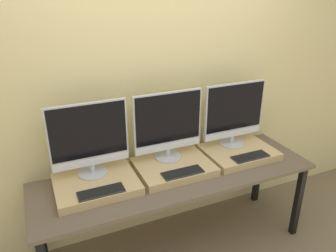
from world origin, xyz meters
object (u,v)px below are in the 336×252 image
keyboard_left (101,192)px  monitor_right (234,113)px  monitor_center (168,125)px  monitor_left (89,138)px  keyboard_center (183,172)px  keyboard_right (250,156)px

keyboard_left → monitor_right: size_ratio=0.56×
keyboard_left → monitor_center: bearing=23.7°
monitor_left → monitor_right: 1.23m
monitor_left → keyboard_center: 0.73m
monitor_left → keyboard_left: 0.39m
monitor_left → keyboard_center: monitor_left is taller
keyboard_right → monitor_right: bearing=90.0°
keyboard_left → keyboard_right: 1.23m
monitor_left → monitor_center: 0.61m
keyboard_left → keyboard_center: bearing=0.0°
keyboard_left → keyboard_right: bearing=0.0°
monitor_center → keyboard_center: monitor_center is taller
keyboard_left → monitor_center: monitor_center is taller
keyboard_right → monitor_center: bearing=156.3°
keyboard_right → keyboard_left: bearing=180.0°
keyboard_center → monitor_right: bearing=23.7°
keyboard_left → keyboard_center: 0.61m
monitor_left → keyboard_center: size_ratio=1.78×
keyboard_left → monitor_right: (1.23, 0.27, 0.28)m
keyboard_center → keyboard_right: bearing=0.0°
monitor_left → monitor_center: same height
monitor_right → keyboard_center: bearing=-156.3°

